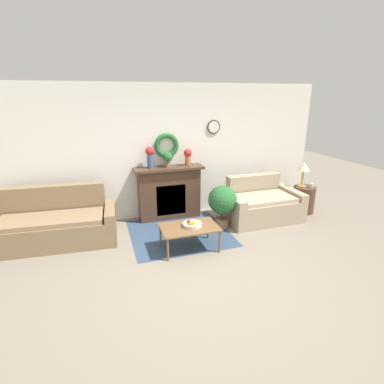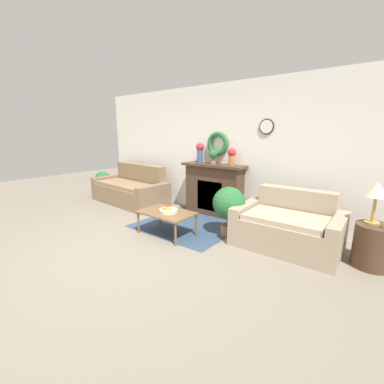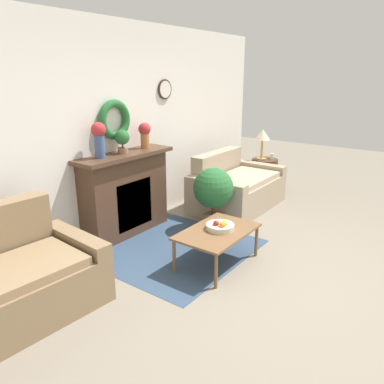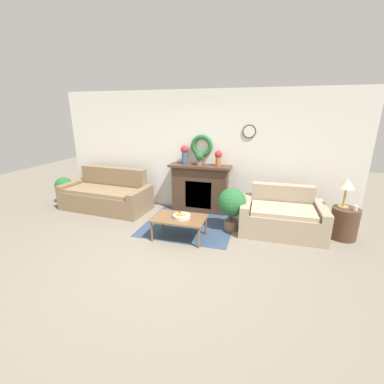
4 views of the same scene
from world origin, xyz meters
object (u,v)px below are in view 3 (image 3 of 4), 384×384
(side_table_by_loveseat, at_px, (264,175))
(potted_plant_floor_by_loveseat, at_px, (213,190))
(loveseat_right, at_px, (236,188))
(table_lamp, at_px, (263,136))
(coffee_table, at_px, (217,234))
(vase_on_mantel_right, at_px, (145,133))
(fireplace, at_px, (126,194))
(fruit_bowl, at_px, (220,226))
(potted_plant_on_mantel, at_px, (122,139))
(mug, at_px, (272,156))
(vase_on_mantel_left, at_px, (99,137))

(side_table_by_loveseat, distance_m, potted_plant_floor_by_loveseat, 2.06)
(loveseat_right, bearing_deg, table_lamp, 3.79)
(side_table_by_loveseat, bearing_deg, coffee_table, -163.82)
(vase_on_mantel_right, bearing_deg, coffee_table, -106.28)
(fireplace, bearing_deg, fruit_bowl, -88.81)
(potted_plant_on_mantel, bearing_deg, loveseat_right, -18.87)
(table_lamp, xyz_separation_m, vase_on_mantel_right, (-2.41, 0.56, 0.29))
(mug, height_order, potted_plant_floor_by_loveseat, potted_plant_floor_by_loveseat)
(table_lamp, relative_size, potted_plant_floor_by_loveseat, 0.64)
(fruit_bowl, height_order, table_lamp, table_lamp)
(vase_on_mantel_left, relative_size, potted_plant_on_mantel, 1.43)
(fireplace, distance_m, loveseat_right, 1.91)
(vase_on_mantel_left, height_order, potted_plant_floor_by_loveseat, vase_on_mantel_left)
(coffee_table, xyz_separation_m, potted_plant_floor_by_loveseat, (0.86, 0.62, 0.17))
(fruit_bowl, height_order, mug, mug)
(loveseat_right, bearing_deg, mug, -2.99)
(loveseat_right, xyz_separation_m, vase_on_mantel_right, (-1.38, 0.64, 0.98))
(coffee_table, height_order, potted_plant_on_mantel, potted_plant_on_mantel)
(fireplace, relative_size, potted_plant_floor_by_loveseat, 1.65)
(fireplace, relative_size, mug, 15.04)
(fireplace, xyz_separation_m, potted_plant_on_mantel, (-0.02, -0.01, 0.72))
(fruit_bowl, xyz_separation_m, potted_plant_on_mantel, (-0.05, 1.43, 0.83))
(table_lamp, relative_size, potted_plant_on_mantel, 1.83)
(potted_plant_floor_by_loveseat, bearing_deg, vase_on_mantel_right, 117.92)
(side_table_by_loveseat, xyz_separation_m, potted_plant_on_mantel, (-2.89, 0.59, 0.98))
(loveseat_right, height_order, vase_on_mantel_right, vase_on_mantel_right)
(loveseat_right, distance_m, mug, 1.23)
(side_table_by_loveseat, bearing_deg, potted_plant_on_mantel, 168.56)
(loveseat_right, distance_m, side_table_by_loveseat, 1.09)
(fruit_bowl, distance_m, potted_plant_on_mantel, 1.65)
(potted_plant_floor_by_loveseat, bearing_deg, mug, 3.61)
(coffee_table, xyz_separation_m, vase_on_mantel_left, (-0.35, 1.44, 0.97))
(vase_on_mantel_right, bearing_deg, potted_plant_on_mantel, -177.31)
(potted_plant_floor_by_loveseat, bearing_deg, fruit_bowl, -142.18)
(mug, bearing_deg, vase_on_mantel_right, 165.03)
(mug, xyz_separation_m, potted_plant_on_mantel, (-3.00, 0.67, 0.65))
(fruit_bowl, xyz_separation_m, mug, (2.95, 0.76, 0.18))
(fruit_bowl, bearing_deg, vase_on_mantel_left, 105.25)
(loveseat_right, xyz_separation_m, fruit_bowl, (-1.75, -0.82, 0.13))
(table_lamp, height_order, mug, table_lamp)
(mug, height_order, vase_on_mantel_right, vase_on_mantel_right)
(side_table_by_loveseat, bearing_deg, mug, -37.87)
(coffee_table, height_order, mug, mug)
(side_table_by_loveseat, bearing_deg, vase_on_mantel_left, 169.41)
(table_lamp, bearing_deg, vase_on_mantel_right, 166.94)
(fruit_bowl, xyz_separation_m, side_table_by_loveseat, (2.84, 0.85, -0.15))
(table_lamp, bearing_deg, potted_plant_on_mantel, 169.24)
(fireplace, xyz_separation_m, potted_plant_floor_by_loveseat, (0.84, -0.82, -0.01))
(fruit_bowl, relative_size, vase_on_mantel_right, 0.93)
(coffee_table, xyz_separation_m, table_lamp, (2.83, 0.88, 0.63))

